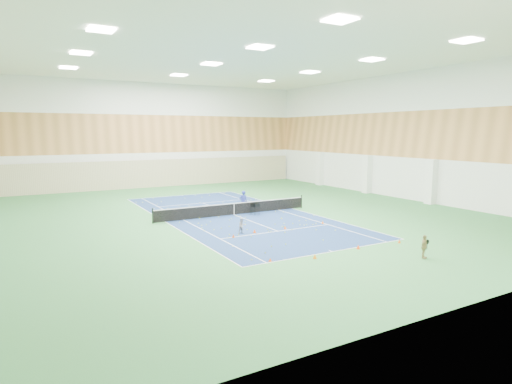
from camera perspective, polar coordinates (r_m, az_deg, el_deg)
ground at (r=33.37m, az=-2.94°, el=-3.07°), size 40.00×40.00×0.00m
room_shell at (r=32.75m, az=-3.01°, el=7.29°), size 36.00×40.00×12.00m
wood_cladding at (r=32.79m, az=-3.04°, el=10.79°), size 36.00×40.00×8.00m
ceiling_light_grid at (r=33.21m, az=-3.09°, el=17.56°), size 21.40×25.40×0.06m
court_surface at (r=33.37m, az=-2.94°, el=-3.06°), size 10.97×23.77×0.01m
tennis_balls_scatter at (r=33.36m, az=-2.94°, el=-2.99°), size 10.57×22.77×0.07m
tennis_net at (r=33.27m, az=-2.95°, el=-2.14°), size 12.80×0.10×1.10m
back_curtain at (r=51.43m, az=-12.81°, el=2.45°), size 35.40×0.16×3.20m
coach at (r=34.25m, az=-1.70°, el=-1.28°), size 0.73×0.58×1.76m
child_court at (r=27.20m, az=-1.89°, el=-4.52°), size 0.51×0.41×1.01m
child_apron at (r=23.51m, az=21.50°, el=-6.81°), size 0.78×0.57×1.23m
ball_cart at (r=33.32m, az=-0.13°, el=-2.26°), size 0.66×0.66×0.93m
cone_svc_a at (r=26.27m, az=-3.03°, el=-5.88°), size 0.19×0.19×0.21m
cone_svc_b at (r=27.41m, az=-0.19°, el=-5.23°), size 0.22×0.22×0.25m
cone_svc_c at (r=28.54m, az=3.90°, el=-4.74°), size 0.20×0.20×0.22m
cone_svc_d at (r=30.50m, az=8.88°, el=-4.00°), size 0.19×0.19×0.21m
cone_base_a at (r=21.53m, az=1.90°, el=-9.02°), size 0.18×0.18×0.20m
cone_base_b at (r=22.22m, az=7.86°, el=-8.50°), size 0.21×0.21×0.24m
cone_base_c at (r=24.42m, az=13.48°, el=-7.13°), size 0.22×0.22×0.24m
cone_base_d at (r=26.37m, az=18.58°, el=-6.23°), size 0.19×0.19×0.21m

